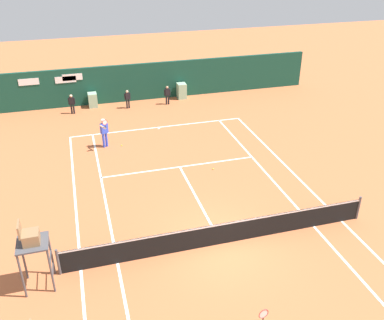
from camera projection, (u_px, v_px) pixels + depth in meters
ground_plane at (217, 235)px, 16.91m from camera, size 80.00×80.00×0.01m
tennis_net at (222, 233)px, 16.18m from camera, size 12.10×0.10×1.07m
sponsor_back_wall at (142, 82)px, 30.24m from camera, size 25.00×1.02×2.63m
umpire_chair at (32, 243)px, 13.66m from camera, size 1.00×1.00×2.61m
player_on_baseline at (104, 131)px, 23.47m from camera, size 0.49×0.86×1.87m
ball_kid_centre_post at (72, 103)px, 28.03m from camera, size 0.44×0.21×1.33m
ball_kid_right_post at (127, 98)px, 28.94m from camera, size 0.42×0.20×1.28m
ball_kid_left_post at (167, 94)px, 29.61m from camera, size 0.44×0.18×1.33m
tennis_ball_near_service_line at (122, 145)px, 24.02m from camera, size 0.07×0.07×0.07m
tennis_ball_mid_court at (213, 169)px, 21.60m from camera, size 0.07×0.07×0.07m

